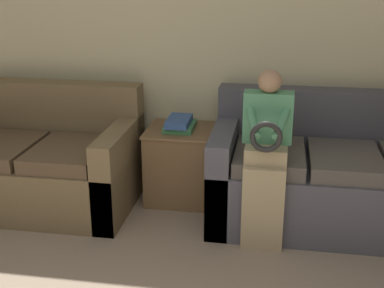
{
  "coord_description": "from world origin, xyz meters",
  "views": [
    {
      "loc": [
        0.7,
        -1.4,
        1.88
      ],
      "look_at": [
        0.18,
        1.69,
        0.77
      ],
      "focal_mm": 50.0,
      "sensor_mm": 36.0,
      "label": 1
    }
  ],
  "objects_px": {
    "couch_side": "(44,164)",
    "child_left_seated": "(266,152)",
    "book_stack": "(179,124)",
    "couch_main": "(340,178)",
    "side_shelf": "(180,163)"
  },
  "relations": [
    {
      "from": "couch_main",
      "to": "book_stack",
      "type": "distance_m",
      "value": 1.28
    },
    {
      "from": "couch_main",
      "to": "side_shelf",
      "type": "height_order",
      "value": "couch_main"
    },
    {
      "from": "side_shelf",
      "to": "child_left_seated",
      "type": "bearing_deg",
      "value": -39.7
    },
    {
      "from": "child_left_seated",
      "to": "side_shelf",
      "type": "xyz_separation_m",
      "value": [
        -0.69,
        0.57,
        -0.34
      ]
    },
    {
      "from": "couch_side",
      "to": "child_left_seated",
      "type": "bearing_deg",
      "value": -10.75
    },
    {
      "from": "couch_side",
      "to": "book_stack",
      "type": "xyz_separation_m",
      "value": [
        1.05,
        0.24,
        0.31
      ]
    },
    {
      "from": "couch_main",
      "to": "child_left_seated",
      "type": "distance_m",
      "value": 0.73
    },
    {
      "from": "couch_side",
      "to": "child_left_seated",
      "type": "xyz_separation_m",
      "value": [
        1.75,
        -0.33,
        0.32
      ]
    },
    {
      "from": "couch_side",
      "to": "book_stack",
      "type": "relative_size",
      "value": 4.36
    },
    {
      "from": "couch_side",
      "to": "child_left_seated",
      "type": "relative_size",
      "value": 1.22
    },
    {
      "from": "couch_main",
      "to": "child_left_seated",
      "type": "bearing_deg",
      "value": -144.83
    },
    {
      "from": "child_left_seated",
      "to": "couch_main",
      "type": "bearing_deg",
      "value": 35.17
    },
    {
      "from": "child_left_seated",
      "to": "side_shelf",
      "type": "relative_size",
      "value": 2.01
    },
    {
      "from": "couch_side",
      "to": "side_shelf",
      "type": "bearing_deg",
      "value": 12.95
    },
    {
      "from": "couch_main",
      "to": "side_shelf",
      "type": "relative_size",
      "value": 3.17
    }
  ]
}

